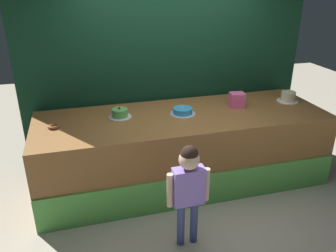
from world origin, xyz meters
TOP-DOWN VIEW (x-y plane):
  - ground_plane at (0.00, 0.00)m, footprint 12.00×12.00m
  - stage_platform at (0.00, 0.60)m, footprint 3.60×1.22m
  - curtain_backdrop at (0.00, 1.30)m, footprint 3.92×0.08m
  - child_figure at (-0.31, -0.54)m, footprint 0.43×0.20m
  - pink_box at (0.76, 0.69)m, footprint 0.20×0.18m
  - donut at (-1.53, 0.60)m, footprint 0.13×0.13m
  - cake_left at (-0.76, 0.73)m, footprint 0.28×0.28m
  - cake_center at (0.00, 0.62)m, footprint 0.31×0.31m
  - cake_right at (1.53, 0.69)m, footprint 0.29×0.29m

SIDE VIEW (x-z plane):
  - ground_plane at x=0.00m, z-range 0.00..0.00m
  - stage_platform at x=0.00m, z-range 0.00..0.93m
  - child_figure at x=-0.31m, z-range 0.16..1.26m
  - donut at x=-1.53m, z-range 0.93..0.97m
  - cake_center at x=0.00m, z-range 0.91..1.03m
  - cake_left at x=-0.76m, z-range 0.91..1.05m
  - cake_right at x=1.53m, z-range 0.90..1.09m
  - pink_box at x=0.76m, z-range 0.93..1.12m
  - curtain_backdrop at x=0.00m, z-range 0.00..2.91m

